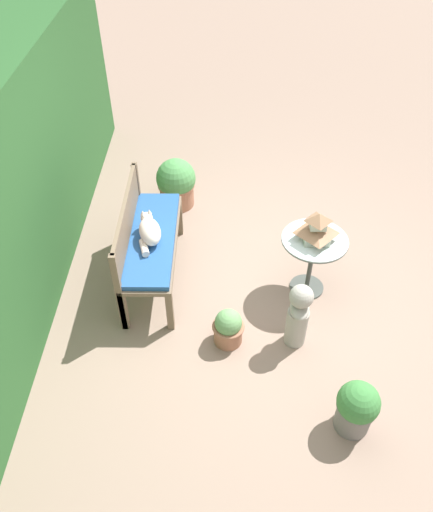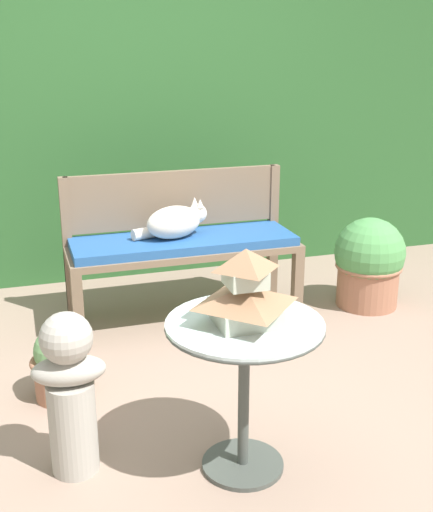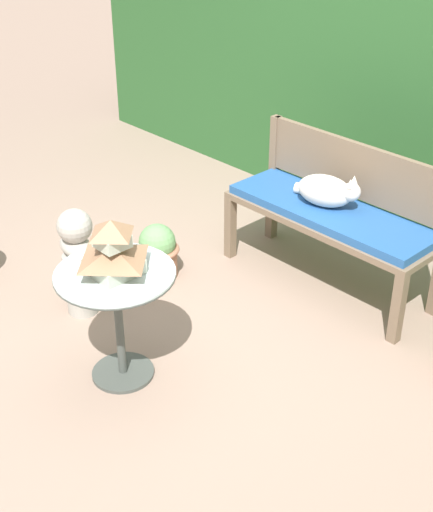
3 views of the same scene
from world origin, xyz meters
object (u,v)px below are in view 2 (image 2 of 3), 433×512
object	(u,v)px
patio_table	(244,355)
pagoda_birdhouse	(245,291)
garden_bench	(184,249)
potted_plant_bench_right	(60,364)
potted_plant_patio_mid	(369,263)
garden_bust	(70,390)
cat	(175,222)

from	to	relation	value
patio_table	pagoda_birdhouse	bearing A→B (deg)	0.00
garden_bench	potted_plant_bench_right	world-z (taller)	garden_bench
potted_plant_bench_right	potted_plant_patio_mid	world-z (taller)	potted_plant_patio_mid
garden_bench	patio_table	bearing A→B (deg)	-95.97
garden_bust	potted_plant_bench_right	distance (m)	0.62
potted_plant_bench_right	potted_plant_patio_mid	xyz separation A→B (m)	(2.01, 0.59, 0.11)
potted_plant_patio_mid	potted_plant_bench_right	bearing A→B (deg)	-163.72
cat	pagoda_birdhouse	xyz separation A→B (m)	(-0.11, -1.51, 0.13)
potted_plant_bench_right	potted_plant_patio_mid	size ratio (longest dim) A/B	0.62
garden_bench	cat	size ratio (longest dim) A/B	2.93
pagoda_birdhouse	garden_bench	bearing A→B (deg)	84.03
patio_table	potted_plant_patio_mid	distance (m)	1.94
potted_plant_patio_mid	garden_bust	bearing A→B (deg)	-149.53
cat	potted_plant_patio_mid	xyz separation A→B (m)	(1.25, -0.14, -0.34)
pagoda_birdhouse	potted_plant_bench_right	size ratio (longest dim) A/B	0.84
potted_plant_bench_right	cat	bearing A→B (deg)	43.91
garden_bust	potted_plant_bench_right	world-z (taller)	garden_bust
garden_bench	potted_plant_bench_right	distance (m)	1.12
garden_bust	patio_table	bearing A→B (deg)	-10.97
garden_bench	patio_table	world-z (taller)	patio_table
garden_bench	potted_plant_bench_right	xyz separation A→B (m)	(-0.81, -0.72, -0.28)
garden_bench	potted_plant_bench_right	bearing A→B (deg)	-138.22
garden_bench	pagoda_birdhouse	bearing A→B (deg)	-95.97
pagoda_birdhouse	garden_bust	size ratio (longest dim) A/B	0.45
garden_bench	potted_plant_patio_mid	distance (m)	1.22
potted_plant_patio_mid	patio_table	bearing A→B (deg)	-134.78
garden_bench	potted_plant_patio_mid	xyz separation A→B (m)	(1.20, -0.14, -0.17)
cat	potted_plant_patio_mid	size ratio (longest dim) A/B	0.81
patio_table	garden_bust	size ratio (longest dim) A/B	0.94
pagoda_birdhouse	garden_bust	bearing A→B (deg)	163.67
garden_bench	patio_table	size ratio (longest dim) A/B	2.18
patio_table	potted_plant_bench_right	xyz separation A→B (m)	(-0.65, 0.78, -0.32)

